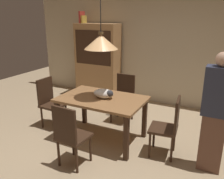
# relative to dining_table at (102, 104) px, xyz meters

# --- Properties ---
(ground) EXTENTS (10.00, 10.00, 0.00)m
(ground) POSITION_rel_dining_table_xyz_m (0.15, -0.43, -0.65)
(ground) COLOR tan
(back_wall) EXTENTS (6.40, 0.10, 2.90)m
(back_wall) POSITION_rel_dining_table_xyz_m (0.15, 2.22, 0.80)
(back_wall) COLOR beige
(back_wall) RESTS_ON ground
(dining_table) EXTENTS (1.40, 0.90, 0.75)m
(dining_table) POSITION_rel_dining_table_xyz_m (0.00, 0.00, 0.00)
(dining_table) COLOR olive
(dining_table) RESTS_ON ground
(chair_far_back) EXTENTS (0.40, 0.40, 0.93)m
(chair_far_back) POSITION_rel_dining_table_xyz_m (0.00, 0.88, -0.14)
(chair_far_back) COLOR #382316
(chair_far_back) RESTS_ON ground
(chair_left_side) EXTENTS (0.41, 0.41, 0.93)m
(chair_left_side) POSITION_rel_dining_table_xyz_m (-1.13, 0.00, -0.14)
(chair_left_side) COLOR #382316
(chair_left_side) RESTS_ON ground
(chair_right_side) EXTENTS (0.44, 0.44, 0.93)m
(chair_right_side) POSITION_rel_dining_table_xyz_m (1.13, 0.01, -0.14)
(chair_right_side) COLOR #382316
(chair_right_side) RESTS_ON ground
(chair_near_front) EXTENTS (0.42, 0.42, 0.93)m
(chair_near_front) POSITION_rel_dining_table_xyz_m (-0.00, -0.88, -0.14)
(chair_near_front) COLOR #382316
(chair_near_front) RESTS_ON ground
(cat_sleeping) EXTENTS (0.39, 0.25, 0.16)m
(cat_sleeping) POSITION_rel_dining_table_xyz_m (0.04, 0.01, 0.18)
(cat_sleeping) COLOR silver
(cat_sleeping) RESTS_ON dining_table
(pendant_lamp) EXTENTS (0.52, 0.52, 1.30)m
(pendant_lamp) POSITION_rel_dining_table_xyz_m (0.00, 0.00, 1.01)
(pendant_lamp) COLOR #E0A86B
(hutch_bookcase) EXTENTS (1.12, 0.45, 1.85)m
(hutch_bookcase) POSITION_rel_dining_table_xyz_m (-1.18, 1.88, 0.24)
(hutch_bookcase) COLOR #A87A4C
(hutch_bookcase) RESTS_ON ground
(book_red_tall) EXTENTS (0.04, 0.22, 0.28)m
(book_red_tall) POSITION_rel_dining_table_xyz_m (-1.61, 1.89, 1.34)
(book_red_tall) COLOR #B73833
(book_red_tall) RESTS_ON hutch_bookcase
(book_yellow_short) EXTENTS (0.04, 0.20, 0.18)m
(book_yellow_short) POSITION_rel_dining_table_xyz_m (-1.55, 1.89, 1.29)
(book_yellow_short) COLOR gold
(book_yellow_short) RESTS_ON hutch_bookcase
(person_standing) EXTENTS (0.36, 0.22, 1.64)m
(person_standing) POSITION_rel_dining_table_xyz_m (1.73, -0.05, 0.18)
(person_standing) COLOR brown
(person_standing) RESTS_ON ground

